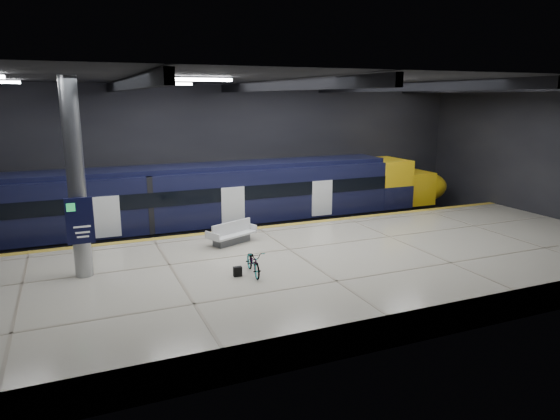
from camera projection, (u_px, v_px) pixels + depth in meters
ground at (280, 267)px, 21.95m from camera, size 30.00×30.00×0.00m
room_shell at (280, 136)px, 20.68m from camera, size 30.10×16.10×8.05m
platform at (305, 273)px, 19.58m from camera, size 30.00×11.00×1.10m
safety_strip at (258, 228)px, 24.17m from camera, size 30.00×0.40×0.01m
rails at (240, 234)px, 26.87m from camera, size 30.00×1.52×0.16m
train at (202, 201)px, 25.65m from camera, size 29.40×2.84×3.79m
bench at (232, 236)px, 21.55m from camera, size 2.37×1.71×0.97m
bicycle at (253, 262)px, 17.80m from camera, size 0.78×1.78×0.91m
pannier_bag at (238, 271)px, 17.63m from camera, size 0.31×0.20×0.35m
info_column at (76, 182)px, 16.99m from camera, size 0.90×0.78×6.90m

